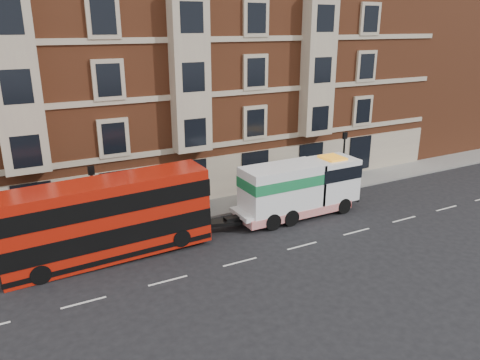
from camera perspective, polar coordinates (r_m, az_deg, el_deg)
name	(u,v)px	position (r m, az deg, el deg)	size (l,w,h in m)	color
ground	(240,262)	(25.02, 0.00, -9.97)	(120.00, 120.00, 0.00)	black
sidewalk	(186,213)	(31.16, -6.57, -4.00)	(90.00, 3.00, 0.15)	slate
victorian_terrace	(149,51)	(36.12, -11.04, 15.20)	(45.00, 12.00, 20.40)	brown
filler_east	(450,50)	(54.05, 24.27, 14.26)	(18.00, 10.00, 19.00)	brown
lamp_post_west	(94,197)	(27.54, -17.38, -2.01)	(0.35, 0.15, 4.35)	black
lamp_post_east	(343,156)	(35.25, 12.50, 2.82)	(0.35, 0.15, 4.35)	black
double_decker_bus	(108,218)	(25.46, -15.83, -4.46)	(10.72, 2.46, 4.34)	#B21809
tow_truck	(297,189)	(30.21, 7.01, -1.05)	(8.58, 2.54, 3.58)	white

